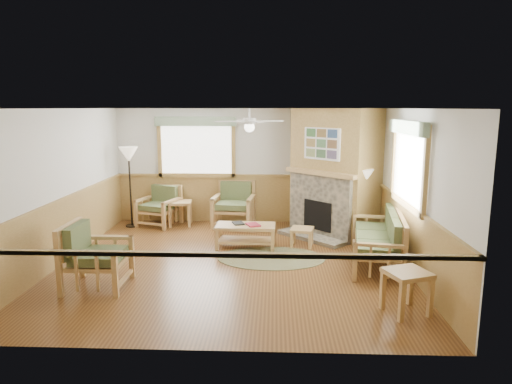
{
  "coord_description": "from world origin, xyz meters",
  "views": [
    {
      "loc": [
        0.74,
        -7.73,
        2.72
      ],
      "look_at": [
        0.4,
        0.7,
        1.15
      ],
      "focal_mm": 32.0,
      "sensor_mm": 36.0,
      "label": 1
    }
  ],
  "objects_px": {
    "armchair_back_left": "(159,206)",
    "coffee_table": "(246,236)",
    "end_table_chairs": "(180,213)",
    "floor_lamp_left": "(130,187)",
    "end_table_sofa": "(406,292)",
    "armchair_back_right": "(234,205)",
    "floor_lamp_right": "(364,206)",
    "sofa": "(377,238)",
    "armchair_left": "(97,255)",
    "footstool": "(302,237)"
  },
  "relations": [
    {
      "from": "end_table_sofa",
      "to": "floor_lamp_left",
      "type": "bearing_deg",
      "value": 139.5
    },
    {
      "from": "armchair_back_right",
      "to": "floor_lamp_right",
      "type": "bearing_deg",
      "value": -17.41
    },
    {
      "from": "armchair_back_left",
      "to": "coffee_table",
      "type": "distance_m",
      "value": 2.71
    },
    {
      "from": "end_table_sofa",
      "to": "floor_lamp_right",
      "type": "xyz_separation_m",
      "value": [
        0.04,
        3.27,
        0.46
      ]
    },
    {
      "from": "coffee_table",
      "to": "footstool",
      "type": "xyz_separation_m",
      "value": [
        1.11,
        0.12,
        -0.04
      ]
    },
    {
      "from": "end_table_sofa",
      "to": "floor_lamp_left",
      "type": "distance_m",
      "value": 6.69
    },
    {
      "from": "coffee_table",
      "to": "end_table_sofa",
      "type": "bearing_deg",
      "value": -49.0
    },
    {
      "from": "armchair_back_left",
      "to": "footstool",
      "type": "bearing_deg",
      "value": -5.63
    },
    {
      "from": "sofa",
      "to": "armchair_back_left",
      "type": "xyz_separation_m",
      "value": [
        -4.5,
        2.47,
        -0.0
      ]
    },
    {
      "from": "coffee_table",
      "to": "floor_lamp_left",
      "type": "relative_size",
      "value": 0.62
    },
    {
      "from": "sofa",
      "to": "end_table_chairs",
      "type": "distance_m",
      "value": 4.7
    },
    {
      "from": "armchair_left",
      "to": "end_table_chairs",
      "type": "height_order",
      "value": "armchair_left"
    },
    {
      "from": "armchair_back_right",
      "to": "coffee_table",
      "type": "relative_size",
      "value": 0.88
    },
    {
      "from": "armchair_left",
      "to": "floor_lamp_right",
      "type": "height_order",
      "value": "floor_lamp_right"
    },
    {
      "from": "floor_lamp_left",
      "to": "end_table_sofa",
      "type": "bearing_deg",
      "value": -40.5
    },
    {
      "from": "end_table_sofa",
      "to": "floor_lamp_right",
      "type": "relative_size",
      "value": 0.39
    },
    {
      "from": "floor_lamp_left",
      "to": "armchair_back_left",
      "type": "bearing_deg",
      "value": 13.67
    },
    {
      "from": "end_table_chairs",
      "to": "footstool",
      "type": "xyz_separation_m",
      "value": [
        2.74,
        -1.54,
        -0.1
      ]
    },
    {
      "from": "sofa",
      "to": "armchair_back_right",
      "type": "bearing_deg",
      "value": -122.77
    },
    {
      "from": "armchair_left",
      "to": "coffee_table",
      "type": "relative_size",
      "value": 0.86
    },
    {
      "from": "end_table_sofa",
      "to": "end_table_chairs",
      "type": "bearing_deg",
      "value": 131.5
    },
    {
      "from": "armchair_back_left",
      "to": "floor_lamp_left",
      "type": "bearing_deg",
      "value": -146.65
    },
    {
      "from": "sofa",
      "to": "end_table_sofa",
      "type": "bearing_deg",
      "value": 8.23
    },
    {
      "from": "armchair_back_right",
      "to": "floor_lamp_left",
      "type": "bearing_deg",
      "value": -170.22
    },
    {
      "from": "armchair_back_left",
      "to": "end_table_sofa",
      "type": "height_order",
      "value": "armchair_back_left"
    },
    {
      "from": "end_table_sofa",
      "to": "floor_lamp_right",
      "type": "distance_m",
      "value": 3.3
    },
    {
      "from": "armchair_back_left",
      "to": "footstool",
      "type": "height_order",
      "value": "armchair_back_left"
    },
    {
      "from": "armchair_back_left",
      "to": "coffee_table",
      "type": "height_order",
      "value": "armchair_back_left"
    },
    {
      "from": "armchair_left",
      "to": "floor_lamp_right",
      "type": "xyz_separation_m",
      "value": [
        4.5,
        2.54,
        0.26
      ]
    },
    {
      "from": "armchair_left",
      "to": "footstool",
      "type": "distance_m",
      "value": 3.94
    },
    {
      "from": "coffee_table",
      "to": "footstool",
      "type": "distance_m",
      "value": 1.12
    },
    {
      "from": "end_table_chairs",
      "to": "floor_lamp_right",
      "type": "distance_m",
      "value": 4.19
    },
    {
      "from": "armchair_back_left",
      "to": "end_table_sofa",
      "type": "bearing_deg",
      "value": -25.39
    },
    {
      "from": "end_table_sofa",
      "to": "coffee_table",
      "type": "bearing_deg",
      "value": 129.57
    },
    {
      "from": "armchair_back_left",
      "to": "end_table_sofa",
      "type": "xyz_separation_m",
      "value": [
        4.46,
        -4.47,
        -0.16
      ]
    },
    {
      "from": "sofa",
      "to": "armchair_back_right",
      "type": "xyz_separation_m",
      "value": [
        -2.74,
        2.47,
        0.05
      ]
    },
    {
      "from": "armchair_back_right",
      "to": "sofa",
      "type": "bearing_deg",
      "value": -35.78
    },
    {
      "from": "floor_lamp_left",
      "to": "footstool",
      "type": "bearing_deg",
      "value": -19.84
    },
    {
      "from": "armchair_left",
      "to": "coffee_table",
      "type": "xyz_separation_m",
      "value": [
        2.14,
        2.08,
        -0.27
      ]
    },
    {
      "from": "armchair_left",
      "to": "end_table_sofa",
      "type": "height_order",
      "value": "armchair_left"
    },
    {
      "from": "sofa",
      "to": "armchair_left",
      "type": "xyz_separation_m",
      "value": [
        -4.5,
        -1.27,
        0.04
      ]
    },
    {
      "from": "end_table_chairs",
      "to": "floor_lamp_left",
      "type": "bearing_deg",
      "value": -172.46
    },
    {
      "from": "floor_lamp_right",
      "to": "sofa",
      "type": "bearing_deg",
      "value": -90.0
    },
    {
      "from": "coffee_table",
      "to": "floor_lamp_left",
      "type": "xyz_separation_m",
      "value": [
        -2.74,
        1.51,
        0.7
      ]
    },
    {
      "from": "armchair_back_left",
      "to": "coffee_table",
      "type": "xyz_separation_m",
      "value": [
        2.14,
        -1.66,
        -0.23
      ]
    },
    {
      "from": "floor_lamp_right",
      "to": "end_table_sofa",
      "type": "bearing_deg",
      "value": -90.62
    },
    {
      "from": "armchair_left",
      "to": "armchair_back_left",
      "type": "bearing_deg",
      "value": -0.79
    },
    {
      "from": "armchair_back_left",
      "to": "end_table_chairs",
      "type": "bearing_deg",
      "value": 19.68
    },
    {
      "from": "armchair_back_right",
      "to": "armchair_left",
      "type": "relative_size",
      "value": 1.01
    },
    {
      "from": "armchair_back_right",
      "to": "footstool",
      "type": "bearing_deg",
      "value": -39.61
    }
  ]
}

